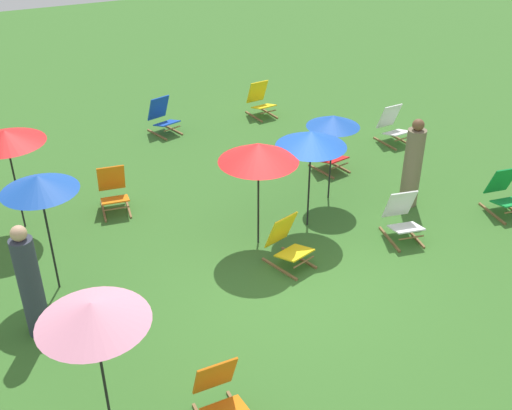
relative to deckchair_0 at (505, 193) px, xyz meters
name	(u,v)px	position (x,y,z in m)	size (l,w,h in m)	color
ground_plane	(289,268)	(-4.26, 0.13, -0.37)	(40.00, 40.00, 0.00)	#386B28
deckchair_0	(505,193)	(0.00, 0.00, 0.00)	(0.58, 0.82, 0.83)	olive
deckchair_1	(287,243)	(-4.23, 0.25, 0.00)	(0.68, 0.87, 0.83)	olive
deckchair_2	(220,396)	(-6.36, -2.14, 0.00)	(0.48, 0.76, 0.83)	olive
deckchair_3	(393,126)	(0.03, 3.34, 0.00)	(0.54, 0.80, 0.83)	olive
deckchair_5	(163,117)	(-4.37, 6.01, 0.00)	(0.67, 0.86, 0.83)	olive
deckchair_6	(113,191)	(-6.25, 3.08, 0.00)	(0.57, 0.82, 0.83)	olive
deckchair_8	(328,152)	(-1.94, 2.81, 0.00)	(0.61, 0.84, 0.83)	olive
deckchair_9	(260,101)	(-1.91, 5.99, 0.00)	(0.56, 0.81, 0.83)	olive
deckchair_10	(402,218)	(-2.15, 0.10, 0.00)	(0.60, 0.83, 0.83)	olive
umbrella_0	(258,152)	(-4.39, 0.97, 1.28)	(1.26, 1.26, 1.81)	black
umbrella_1	(5,137)	(-7.81, 3.16, 1.32)	(1.25, 1.25, 1.80)	black
umbrella_2	(92,313)	(-7.53, -1.75, 1.34)	(1.16, 1.16, 1.84)	black
umbrella_3	(311,139)	(-3.38, 1.11, 1.26)	(1.17, 1.17, 1.76)	black
umbrella_4	(39,184)	(-7.59, 1.18, 1.38)	(1.06, 1.06, 1.87)	black
umbrella_5	(333,121)	(-2.55, 1.77, 1.16)	(0.95, 0.95, 1.64)	black
person_0	(413,166)	(-1.35, 0.94, 0.41)	(0.46, 0.46, 1.67)	#72664C
person_1	(30,285)	(-7.99, 0.28, 0.43)	(0.40, 0.40, 1.69)	#333847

